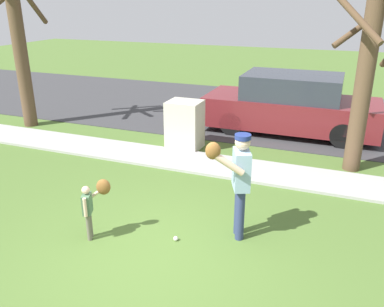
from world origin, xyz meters
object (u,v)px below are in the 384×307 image
Objects in this scene: utility_cabinet at (185,125)px; street_tree_near at (366,69)px; person_child at (93,201)px; person_adult at (239,175)px; baseball at (176,239)px; parked_suv_maroon at (291,105)px; street_tree_far at (17,29)px.

utility_cabinet is 4.30m from street_tree_near.
person_child is 4.33m from utility_cabinet.
person_child is at bearing -1.53° from person_adult.
parked_suv_maroon reaches higher than baseball.
street_tree_far is (-5.05, 0.12, 2.16)m from utility_cabinet.
utility_cabinet is 5.50m from street_tree_far.
person_adult is at bearing -115.07° from street_tree_near.
street_tree_near is at bearing -138.08° from person_adult.
person_adult is 4.23m from utility_cabinet.
baseball is (1.23, 0.35, -0.60)m from person_child.
utility_cabinet is (-2.31, 3.50, -0.47)m from person_adult.
street_tree_near is 0.79× the size of street_tree_far.
street_tree_near is at bearing 26.44° from person_child.
parked_suv_maroon is at bearing 16.26° from street_tree_far.
person_adult is 23.19× the size of baseball.
utility_cabinet is at bearing -79.57° from person_adult.
person_child is 0.80× the size of utility_cabinet.
street_tree_far is 1.11× the size of parked_suv_maroon.
person_adult is 8.39m from street_tree_far.
person_child is (-2.08, -0.82, -0.44)m from person_adult.
street_tree_near is (1.67, 3.56, 1.15)m from person_adult.
street_tree_far reaches higher than street_tree_near.
street_tree_far is (-7.37, 3.63, 1.70)m from person_adult.
street_tree_far is at bearing 179.58° from street_tree_near.
baseball is 0.06× the size of utility_cabinet.
street_tree_near reaches higher than person_child.
person_adult reaches higher than utility_cabinet.
street_tree_near is 3.13m from parked_suv_maroon.
parked_suv_maroon is at bearing 82.66° from baseball.
street_tree_near is at bearing 127.89° from parked_suv_maroon.
parked_suv_maroon is at bearing 44.88° from utility_cabinet.
street_tree_far reaches higher than parked_suv_maroon.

